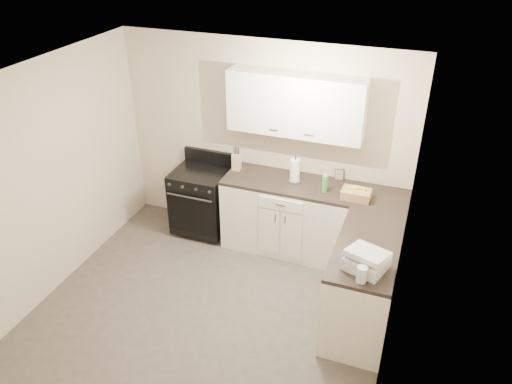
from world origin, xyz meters
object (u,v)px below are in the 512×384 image
(stove, at_px, (201,200))
(countertop_grill, at_px, (366,263))
(paper_towel, at_px, (295,171))
(knife_block, at_px, (237,162))
(wicker_basket, at_px, (356,194))

(stove, distance_m, countertop_grill, 2.66)
(paper_towel, relative_size, countertop_grill, 0.83)
(knife_block, bearing_deg, stove, -168.57)
(stove, bearing_deg, paper_towel, 2.92)
(stove, xyz_separation_m, countertop_grill, (2.27, -1.28, 0.54))
(wicker_basket, bearing_deg, knife_block, 172.94)
(knife_block, xyz_separation_m, countertop_grill, (1.80, -1.38, -0.04))
(stove, relative_size, paper_towel, 2.93)
(stove, relative_size, wicker_basket, 2.60)
(wicker_basket, height_order, countertop_grill, countertop_grill)
(stove, xyz_separation_m, knife_block, (0.46, 0.10, 0.59))
(countertop_grill, bearing_deg, paper_towel, 146.62)
(paper_towel, bearing_deg, wicker_basket, -11.23)
(stove, distance_m, wicker_basket, 2.03)
(countertop_grill, bearing_deg, stove, 169.02)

